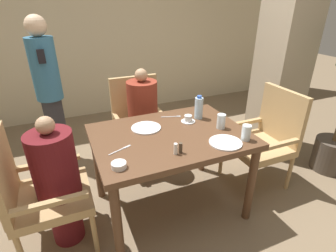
# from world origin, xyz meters

# --- Properties ---
(ground_plane) EXTENTS (16.00, 16.00, 0.00)m
(ground_plane) POSITION_xyz_m (0.00, 0.00, 0.00)
(ground_plane) COLOR #7A664C
(wall_back) EXTENTS (8.00, 0.06, 2.80)m
(wall_back) POSITION_xyz_m (0.00, 2.58, 1.40)
(wall_back) COLOR beige
(wall_back) RESTS_ON ground_plane
(pillar_stone) EXTENTS (0.48, 0.48, 2.70)m
(pillar_stone) POSITION_xyz_m (1.66, 0.53, 1.35)
(pillar_stone) COLOR tan
(pillar_stone) RESTS_ON ground_plane
(dining_table) EXTENTS (1.27, 0.93, 0.78)m
(dining_table) POSITION_xyz_m (0.00, 0.00, 0.68)
(dining_table) COLOR brown
(dining_table) RESTS_ON ground_plane
(chair_left_side) EXTENTS (0.56, 0.55, 1.00)m
(chair_left_side) POSITION_xyz_m (-1.06, 0.00, 0.53)
(chair_left_side) COLOR tan
(chair_left_side) RESTS_ON ground_plane
(diner_in_left_chair) EXTENTS (0.32, 0.32, 1.09)m
(diner_in_left_chair) POSITION_xyz_m (-0.91, 0.00, 0.56)
(diner_in_left_chair) COLOR #5B1419
(diner_in_left_chair) RESTS_ON ground_plane
(chair_far_side) EXTENTS (0.55, 0.56, 1.00)m
(chair_far_side) POSITION_xyz_m (0.00, 0.89, 0.53)
(chair_far_side) COLOR tan
(chair_far_side) RESTS_ON ground_plane
(diner_in_far_chair) EXTENTS (0.32, 0.32, 1.16)m
(diner_in_far_chair) POSITION_xyz_m (-0.00, 0.74, 0.59)
(diner_in_far_chair) COLOR maroon
(diner_in_far_chair) RESTS_ON ground_plane
(chair_right_side) EXTENTS (0.56, 0.55, 1.00)m
(chair_right_side) POSITION_xyz_m (1.06, 0.00, 0.53)
(chair_right_side) COLOR tan
(chair_right_side) RESTS_ON ground_plane
(standing_host) EXTENTS (0.28, 0.32, 1.65)m
(standing_host) POSITION_xyz_m (-0.89, 1.30, 0.89)
(standing_host) COLOR #2D2D33
(standing_host) RESTS_ON ground_plane
(plate_main_left) EXTENTS (0.26, 0.26, 0.01)m
(plate_main_left) POSITION_xyz_m (-0.15, 0.17, 0.78)
(plate_main_left) COLOR white
(plate_main_left) RESTS_ON dining_table
(plate_main_right) EXTENTS (0.26, 0.26, 0.01)m
(plate_main_right) POSITION_xyz_m (0.33, -0.31, 0.78)
(plate_main_right) COLOR white
(plate_main_right) RESTS_ON dining_table
(teacup_with_saucer) EXTENTS (0.13, 0.13, 0.06)m
(teacup_with_saucer) POSITION_xyz_m (0.24, 0.15, 0.80)
(teacup_with_saucer) COLOR white
(teacup_with_saucer) RESTS_ON dining_table
(bowl_small) EXTENTS (0.10, 0.10, 0.04)m
(bowl_small) POSITION_xyz_m (-0.51, -0.31, 0.80)
(bowl_small) COLOR white
(bowl_small) RESTS_ON dining_table
(water_bottle) EXTENTS (0.08, 0.08, 0.22)m
(water_bottle) POSITION_xyz_m (0.37, 0.19, 0.88)
(water_bottle) COLOR silver
(water_bottle) RESTS_ON dining_table
(glass_tall_near) EXTENTS (0.07, 0.07, 0.13)m
(glass_tall_near) POSITION_xyz_m (0.51, -0.33, 0.84)
(glass_tall_near) COLOR silver
(glass_tall_near) RESTS_ON dining_table
(glass_tall_mid) EXTENTS (0.07, 0.07, 0.13)m
(glass_tall_mid) POSITION_xyz_m (0.44, -0.07, 0.84)
(glass_tall_mid) COLOR silver
(glass_tall_mid) RESTS_ON dining_table
(salt_shaker) EXTENTS (0.03, 0.03, 0.09)m
(salt_shaker) POSITION_xyz_m (-0.09, -0.30, 0.82)
(salt_shaker) COLOR white
(salt_shaker) RESTS_ON dining_table
(pepper_shaker) EXTENTS (0.03, 0.03, 0.08)m
(pepper_shaker) POSITION_xyz_m (-0.05, -0.30, 0.82)
(pepper_shaker) COLOR #4C3D2D
(pepper_shaker) RESTS_ON dining_table
(fork_beside_plate) EXTENTS (0.18, 0.07, 0.00)m
(fork_beside_plate) POSITION_xyz_m (0.16, 0.31, 0.78)
(fork_beside_plate) COLOR silver
(fork_beside_plate) RESTS_ON dining_table
(knife_beside_plate) EXTENTS (0.19, 0.09, 0.00)m
(knife_beside_plate) POSITION_xyz_m (-0.44, -0.09, 0.78)
(knife_beside_plate) COLOR silver
(knife_beside_plate) RESTS_ON dining_table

